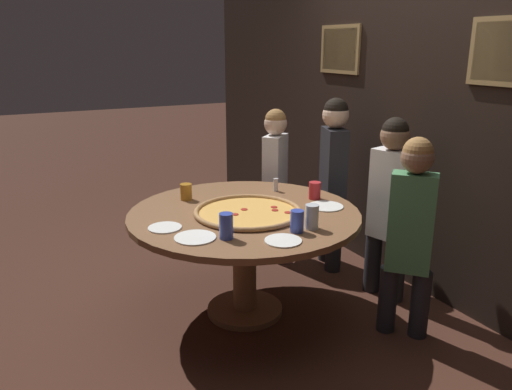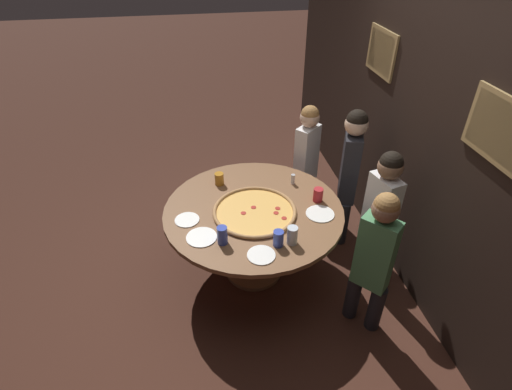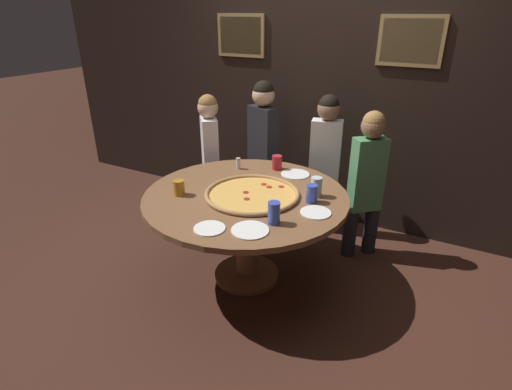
{
  "view_description": "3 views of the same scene",
  "coord_description": "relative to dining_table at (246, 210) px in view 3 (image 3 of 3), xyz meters",
  "views": [
    {
      "loc": [
        2.78,
        -1.38,
        1.79
      ],
      "look_at": [
        0.01,
        0.08,
        0.84
      ],
      "focal_mm": 35.0,
      "sensor_mm": 36.0,
      "label": 1
    },
    {
      "loc": [
        2.64,
        -0.44,
        2.78
      ],
      "look_at": [
        0.06,
        0.01,
        0.92
      ],
      "focal_mm": 28.0,
      "sensor_mm": 36.0,
      "label": 2
    },
    {
      "loc": [
        1.35,
        -2.32,
        1.98
      ],
      "look_at": [
        0.12,
        -0.05,
        0.78
      ],
      "focal_mm": 28.0,
      "sensor_mm": 36.0,
      "label": 3
    }
  ],
  "objects": [
    {
      "name": "ground_plane",
      "position": [
        0.0,
        0.0,
        -0.6
      ],
      "size": [
        24.0,
        24.0,
        0.0
      ],
      "primitive_type": "plane",
      "color": "#422319"
    },
    {
      "name": "back_wall",
      "position": [
        0.0,
        1.36,
        0.7
      ],
      "size": [
        6.4,
        0.08,
        2.6
      ],
      "color": "black",
      "rests_on": "ground_plane"
    },
    {
      "name": "dining_table",
      "position": [
        0.0,
        0.0,
        0.0
      ],
      "size": [
        1.52,
        1.52,
        0.74
      ],
      "color": "brown",
      "rests_on": "ground_plane"
    },
    {
      "name": "giant_pizza",
      "position": [
        0.05,
        0.0,
        0.15
      ],
      "size": [
        0.7,
        0.7,
        0.03
      ],
      "color": "#E5A84C",
      "rests_on": "dining_table"
    },
    {
      "name": "drink_cup_near_right",
      "position": [
        0.48,
        0.11,
        0.2
      ],
      "size": [
        0.08,
        0.08,
        0.13
      ],
      "primitive_type": "cylinder",
      "color": "#384CB7",
      "rests_on": "dining_table"
    },
    {
      "name": "drink_cup_far_left",
      "position": [
        0.38,
        -0.3,
        0.21
      ],
      "size": [
        0.08,
        0.08,
        0.15
      ],
      "primitive_type": "cylinder",
      "color": "#384CB7",
      "rests_on": "dining_table"
    },
    {
      "name": "drink_cup_centre_back",
      "position": [
        0.47,
        0.21,
        0.21
      ],
      "size": [
        0.08,
        0.08,
        0.15
      ],
      "primitive_type": "cylinder",
      "color": "silver",
      "rests_on": "dining_table"
    },
    {
      "name": "drink_cup_near_left",
      "position": [
        -0.02,
        0.57,
        0.2
      ],
      "size": [
        0.08,
        0.08,
        0.12
      ],
      "primitive_type": "cylinder",
      "color": "#B22328",
      "rests_on": "dining_table"
    },
    {
      "name": "drink_cup_beside_pizza",
      "position": [
        -0.42,
        -0.25,
        0.19
      ],
      "size": [
        0.08,
        0.08,
        0.11
      ],
      "primitive_type": "cylinder",
      "color": "#BC7A23",
      "rests_on": "dining_table"
    },
    {
      "name": "white_plate_far_back",
      "position": [
        0.56,
        -0.04,
        0.14
      ],
      "size": [
        0.21,
        0.21,
        0.01
      ],
      "primitive_type": "cylinder",
      "color": "white",
      "rests_on": "dining_table"
    },
    {
      "name": "white_plate_right_side",
      "position": [
        0.06,
        -0.56,
        0.14
      ],
      "size": [
        0.2,
        0.2,
        0.01
      ],
      "primitive_type": "cylinder",
      "color": "white",
      "rests_on": "dining_table"
    },
    {
      "name": "white_plate_beside_cup",
      "position": [
        0.17,
        0.53,
        0.14
      ],
      "size": [
        0.24,
        0.24,
        0.01
      ],
      "primitive_type": "cylinder",
      "color": "white",
      "rests_on": "dining_table"
    },
    {
      "name": "white_plate_near_front",
      "position": [
        0.29,
        -0.46,
        0.14
      ],
      "size": [
        0.24,
        0.24,
        0.01
      ],
      "primitive_type": "cylinder",
      "color": "white",
      "rests_on": "dining_table"
    },
    {
      "name": "condiment_shaker",
      "position": [
        -0.31,
        0.42,
        0.19
      ],
      "size": [
        0.04,
        0.04,
        0.1
      ],
      "color": "silver",
      "rests_on": "dining_table"
    },
    {
      "name": "diner_centre_back",
      "position": [
        0.25,
        1.02,
        0.15
      ],
      "size": [
        0.35,
        0.21,
        1.32
      ],
      "rotation": [
        0.0,
        0.0,
        -2.9
      ],
      "color": "#232328",
      "rests_on": "ground_plane"
    },
    {
      "name": "diner_far_left",
      "position": [
        -0.79,
        0.69,
        0.13
      ],
      "size": [
        0.3,
        0.32,
        1.28
      ],
      "rotation": [
        0.0,
        0.0,
        2.29
      ],
      "color": "#232328",
      "rests_on": "ground_plane"
    },
    {
      "name": "diner_side_right",
      "position": [
        0.7,
        0.78,
        0.12
      ],
      "size": [
        0.31,
        0.3,
        1.28
      ],
      "rotation": [
        0.0,
        0.0,
        -2.41
      ],
      "color": "#232328",
      "rests_on": "ground_plane"
    },
    {
      "name": "diner_far_right",
      "position": [
        -0.37,
        0.98,
        0.19
      ],
      "size": [
        0.37,
        0.25,
        1.4
      ],
      "rotation": [
        0.0,
        0.0,
        2.78
      ],
      "color": "#232328",
      "rests_on": "ground_plane"
    }
  ]
}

